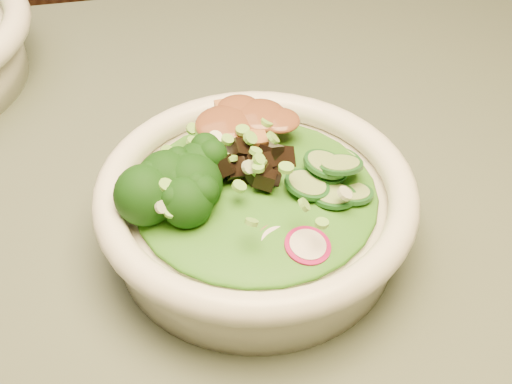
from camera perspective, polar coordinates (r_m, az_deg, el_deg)
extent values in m
cylinder|color=black|center=(1.17, 12.51, -1.47)|extent=(0.06, 0.06, 0.72)
cylinder|color=white|center=(0.55, 0.00, -2.30)|extent=(0.21, 0.21, 0.05)
torus|color=white|center=(0.53, 0.00, 0.01)|extent=(0.24, 0.24, 0.02)
ellipsoid|color=#2E6515|center=(0.53, 0.00, 0.08)|extent=(0.18, 0.18, 0.02)
ellipsoid|color=brown|center=(0.56, -1.24, 5.61)|extent=(0.06, 0.05, 0.01)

